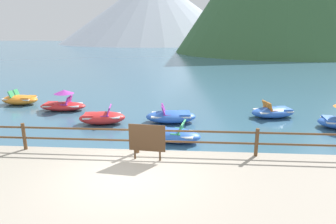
{
  "coord_description": "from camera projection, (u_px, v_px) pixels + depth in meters",
  "views": [
    {
      "loc": [
        1.69,
        -7.59,
        4.38
      ],
      "look_at": [
        0.8,
        5.0,
        0.9
      ],
      "focal_mm": 31.15,
      "sensor_mm": 36.0,
      "label": 1
    }
  ],
  "objects": [
    {
      "name": "pedal_boat_5",
      "position": [
        273.0,
        112.0,
        15.4
      ],
      "size": [
        2.56,
        1.75,
        0.87
      ],
      "color": "blue",
      "rests_on": "ground"
    },
    {
      "name": "pedal_boat_4",
      "position": [
        102.0,
        118.0,
        14.3
      ],
      "size": [
        2.39,
        1.48,
        0.91
      ],
      "color": "red",
      "rests_on": "ground"
    },
    {
      "name": "pedal_boat_7",
      "position": [
        63.0,
        104.0,
        16.75
      ],
      "size": [
        2.66,
        1.33,
        1.2
      ],
      "color": "red",
      "rests_on": "ground"
    },
    {
      "name": "pedal_boat_1",
      "position": [
        20.0,
        99.0,
        18.18
      ],
      "size": [
        2.3,
        1.4,
        0.89
      ],
      "color": "orange",
      "rests_on": "ground"
    },
    {
      "name": "ground_plane",
      "position": [
        178.0,
        60.0,
        47.04
      ],
      "size": [
        200.0,
        200.0,
        0.0
      ],
      "primitive_type": "plane",
      "color": "#38607A"
    },
    {
      "name": "dock_railing",
      "position": [
        137.0,
        136.0,
        9.81
      ],
      "size": [
        23.92,
        0.12,
        0.95
      ],
      "color": "brown",
      "rests_on": "promenade_dock"
    },
    {
      "name": "pedal_boat_0",
      "position": [
        173.0,
        135.0,
        12.01
      ],
      "size": [
        2.44,
        1.53,
        0.87
      ],
      "color": "blue",
      "rests_on": "ground"
    },
    {
      "name": "distant_peak",
      "position": [
        154.0,
        10.0,
        114.93
      ],
      "size": [
        73.68,
        73.68,
        25.49
      ],
      "primitive_type": "cone",
      "color": "#A8B2C1",
      "rests_on": "ground"
    },
    {
      "name": "sign_board",
      "position": [
        147.0,
        138.0,
        9.19
      ],
      "size": [
        1.18,
        0.17,
        1.19
      ],
      "color": "silver",
      "rests_on": "promenade_dock"
    },
    {
      "name": "pedal_boat_2",
      "position": [
        171.0,
        116.0,
        14.54
      ],
      "size": [
        2.58,
        1.51,
        0.9
      ],
      "color": "blue",
      "rests_on": "ground"
    }
  ]
}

